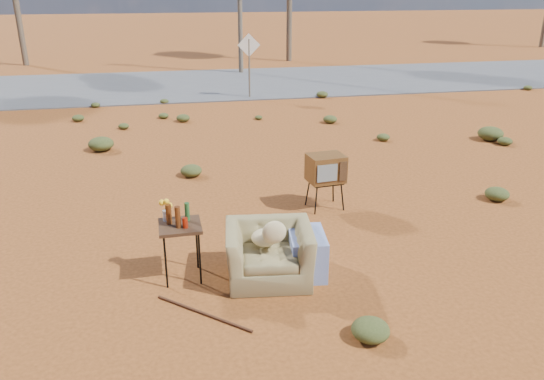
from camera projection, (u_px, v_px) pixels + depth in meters
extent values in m
plane|color=#9A4F1E|center=(280.00, 273.00, 7.38)|extent=(140.00, 140.00, 0.00)
cube|color=#565659|center=(201.00, 84.00, 21.07)|extent=(140.00, 7.00, 0.04)
imported|color=olive|center=(269.00, 245.00, 7.08)|extent=(1.23, 0.88, 1.00)
ellipsoid|color=tan|center=(265.00, 238.00, 7.10)|extent=(0.36, 0.36, 0.21)
ellipsoid|color=tan|center=(274.00, 232.00, 6.81)|extent=(0.32, 0.16, 0.32)
cube|color=#213E99|center=(307.00, 253.00, 7.29)|extent=(0.57, 0.80, 0.59)
cube|color=black|center=(325.00, 182.00, 9.33)|extent=(0.59, 0.48, 0.03)
cylinder|color=black|center=(316.00, 200.00, 9.18)|extent=(0.03, 0.03, 0.50)
cylinder|color=black|center=(342.00, 197.00, 9.33)|extent=(0.03, 0.03, 0.50)
cylinder|color=black|center=(308.00, 193.00, 9.52)|extent=(0.03, 0.03, 0.50)
cylinder|color=black|center=(333.00, 189.00, 9.67)|extent=(0.03, 0.03, 0.50)
cube|color=brown|center=(326.00, 168.00, 9.24)|extent=(0.67, 0.55, 0.48)
cube|color=slate|center=(327.00, 173.00, 9.00)|extent=(0.37, 0.07, 0.30)
cube|color=#472D19|center=(343.00, 171.00, 9.08)|extent=(0.14, 0.04, 0.34)
cube|color=#3A2015|center=(180.00, 226.00, 6.98)|extent=(0.56, 0.56, 0.04)
cylinder|color=black|center=(166.00, 262.00, 6.88)|extent=(0.03, 0.03, 0.77)
cylinder|color=black|center=(200.00, 258.00, 6.97)|extent=(0.03, 0.03, 0.77)
cylinder|color=black|center=(164.00, 246.00, 7.28)|extent=(0.03, 0.03, 0.77)
cylinder|color=black|center=(197.00, 243.00, 7.37)|extent=(0.03, 0.03, 0.77)
cylinder|color=#4E230D|center=(169.00, 214.00, 6.95)|extent=(0.08, 0.08, 0.29)
cylinder|color=#4E230D|center=(178.00, 217.00, 6.83)|extent=(0.07, 0.07, 0.31)
cylinder|color=#224F22|center=(187.00, 211.00, 7.05)|extent=(0.07, 0.07, 0.27)
cylinder|color=red|center=(185.00, 223.00, 6.86)|extent=(0.07, 0.07, 0.14)
cylinder|color=silver|center=(166.00, 215.00, 7.06)|extent=(0.09, 0.09, 0.15)
ellipsoid|color=yellow|center=(165.00, 204.00, 7.00)|extent=(0.18, 0.18, 0.13)
cylinder|color=#4E2814|center=(203.00, 313.00, 6.44)|extent=(1.08, 0.98, 0.04)
cylinder|color=brown|center=(249.00, 69.00, 18.25)|extent=(0.06, 0.06, 2.00)
cube|color=silver|center=(249.00, 45.00, 17.96)|extent=(0.78, 0.04, 0.78)
cylinder|color=brown|center=(16.00, 0.00, 24.90)|extent=(0.28, 0.28, 6.00)
ellipsoid|color=#444C21|center=(497.00, 194.00, 9.81)|extent=(0.44, 0.44, 0.24)
ellipsoid|color=#444C21|center=(101.00, 144.00, 12.70)|extent=(0.60, 0.60, 0.33)
ellipsoid|color=#444C21|center=(505.00, 141.00, 13.16)|extent=(0.36, 0.36, 0.20)
ellipsoid|color=#444C21|center=(330.00, 119.00, 15.23)|extent=(0.40, 0.40, 0.22)
ellipsoid|color=#444C21|center=(163.00, 116.00, 15.75)|extent=(0.30, 0.30, 0.17)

